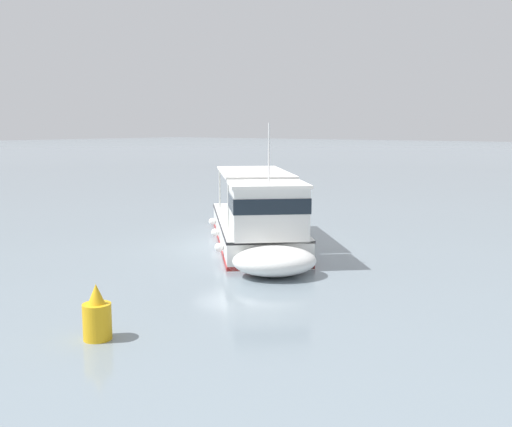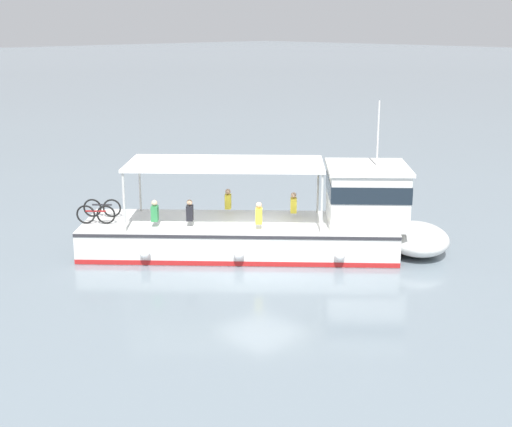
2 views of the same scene
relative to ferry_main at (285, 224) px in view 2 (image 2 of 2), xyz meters
The scene contains 2 objects.
ground_plane 1.78m from the ferry_main, 11.79° to the left, with size 400.00×400.00×0.00m, color gray.
ferry_main is the anchor object (origin of this frame).
Camera 2 is at (16.19, 16.30, 7.87)m, focal length 50.70 mm.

